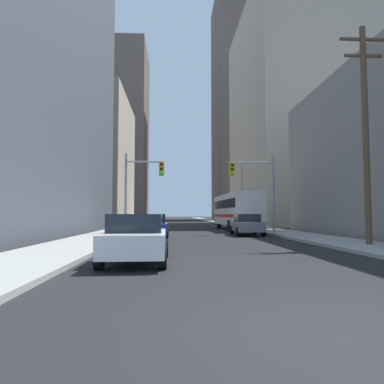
% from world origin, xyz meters
% --- Properties ---
extents(ground_plane, '(400.00, 400.00, 0.00)m').
position_xyz_m(ground_plane, '(0.00, 0.00, 0.00)').
color(ground_plane, black).
extents(sidewalk_left, '(3.27, 160.00, 0.15)m').
position_xyz_m(sidewalk_left, '(-6.55, 50.00, 0.07)').
color(sidewalk_left, '#9E9E99').
rests_on(sidewalk_left, ground).
extents(sidewalk_right, '(3.27, 160.00, 0.15)m').
position_xyz_m(sidewalk_right, '(6.55, 50.00, 0.07)').
color(sidewalk_right, '#9E9E99').
rests_on(sidewalk_right, ground).
extents(city_bus, '(2.94, 11.59, 3.40)m').
position_xyz_m(city_bus, '(4.05, 28.85, 1.93)').
color(city_bus, silver).
rests_on(city_bus, ground).
extents(sedan_white, '(1.95, 4.23, 1.52)m').
position_xyz_m(sedan_white, '(-3.18, 6.74, 0.77)').
color(sedan_white, white).
rests_on(sedan_white, ground).
extents(sedan_blue, '(1.95, 4.23, 1.52)m').
position_xyz_m(sedan_blue, '(-3.30, 17.08, 0.77)').
color(sedan_blue, navy).
rests_on(sedan_blue, ground).
extents(sedan_grey, '(1.95, 4.24, 1.52)m').
position_xyz_m(sedan_grey, '(3.20, 20.20, 0.77)').
color(sedan_grey, slate).
rests_on(sedan_grey, ground).
extents(traffic_signal_near_left, '(2.90, 0.44, 6.00)m').
position_xyz_m(traffic_signal_near_left, '(-4.32, 21.34, 4.00)').
color(traffic_signal_near_left, gray).
rests_on(traffic_signal_near_left, ground).
extents(traffic_signal_near_right, '(3.43, 0.44, 6.00)m').
position_xyz_m(traffic_signal_near_right, '(4.07, 21.34, 4.03)').
color(traffic_signal_near_right, gray).
rests_on(traffic_signal_near_right, ground).
extents(utility_pole_right, '(2.20, 0.28, 10.36)m').
position_xyz_m(utility_pole_right, '(6.88, 11.14, 5.46)').
color(utility_pole_right, brown).
rests_on(utility_pole_right, ground).
extents(street_lamp_right, '(2.16, 0.32, 7.50)m').
position_xyz_m(street_lamp_right, '(5.29, 33.74, 4.51)').
color(street_lamp_right, gray).
rests_on(street_lamp_right, ground).
extents(building_left_mid_office, '(19.81, 18.52, 19.02)m').
position_xyz_m(building_left_mid_office, '(-18.90, 48.54, 9.51)').
color(building_left_mid_office, '#B7A893').
rests_on(building_left_mid_office, ground).
extents(building_left_far_tower, '(16.07, 19.07, 45.84)m').
position_xyz_m(building_left_far_tower, '(-17.24, 87.98, 22.92)').
color(building_left_far_tower, '#66564C').
rests_on(building_left_far_tower, ground).
extents(building_right_mid_block, '(16.79, 24.80, 32.18)m').
position_xyz_m(building_right_mid_block, '(16.79, 46.22, 16.09)').
color(building_right_mid_block, '#B7A893').
rests_on(building_right_mid_block, ground).
extents(building_right_far_highrise, '(20.55, 22.80, 62.69)m').
position_xyz_m(building_right_far_highrise, '(19.84, 87.90, 31.34)').
color(building_right_far_highrise, '#66564C').
rests_on(building_right_far_highrise, ground).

